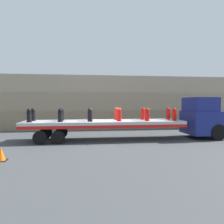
{
  "coord_description": "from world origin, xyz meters",
  "views": [
    {
      "loc": [
        -1.41,
        -15.08,
        2.63
      ],
      "look_at": [
        0.56,
        0.0,
        1.94
      ],
      "focal_mm": 35.0,
      "sensor_mm": 36.0,
      "label": 1
    }
  ],
  "objects_px": {
    "fire_hydrant_red_far_3": "(117,114)",
    "fire_hydrant_red_far_5": "(168,114)",
    "fire_hydrant_red_near_4": "(147,115)",
    "fire_hydrant_black_far_0": "(33,115)",
    "fire_hydrant_red_far_4": "(143,114)",
    "truck_cab": "(203,118)",
    "traffic_cone": "(1,154)",
    "fire_hydrant_black_near_0": "(29,116)",
    "fire_hydrant_black_near_1": "(60,115)",
    "fire_hydrant_red_near_5": "(174,115)",
    "flatbed_trailer": "(97,124)",
    "fire_hydrant_black_far_2": "(90,114)",
    "fire_hydrant_black_near_2": "(90,115)",
    "fire_hydrant_red_near_3": "(119,115)",
    "fire_hydrant_black_far_1": "(62,114)"
  },
  "relations": [
    {
      "from": "truck_cab",
      "to": "fire_hydrant_black_far_2",
      "type": "distance_m",
      "value": 8.38
    },
    {
      "from": "fire_hydrant_black_far_0",
      "to": "fire_hydrant_red_near_4",
      "type": "height_order",
      "value": "same"
    },
    {
      "from": "fire_hydrant_black_far_0",
      "to": "fire_hydrant_red_far_4",
      "type": "distance_m",
      "value": 7.81
    },
    {
      "from": "fire_hydrant_black_near_0",
      "to": "fire_hydrant_red_far_5",
      "type": "relative_size",
      "value": 1.0
    },
    {
      "from": "flatbed_trailer",
      "to": "fire_hydrant_red_far_5",
      "type": "height_order",
      "value": "fire_hydrant_red_far_5"
    },
    {
      "from": "fire_hydrant_red_far_3",
      "to": "fire_hydrant_red_far_5",
      "type": "xyz_separation_m",
      "value": [
        3.9,
        0.0,
        0.0
      ]
    },
    {
      "from": "fire_hydrant_red_far_5",
      "to": "traffic_cone",
      "type": "relative_size",
      "value": 1.38
    },
    {
      "from": "fire_hydrant_black_far_0",
      "to": "fire_hydrant_black_near_2",
      "type": "bearing_deg",
      "value": -15.84
    },
    {
      "from": "truck_cab",
      "to": "fire_hydrant_red_far_4",
      "type": "bearing_deg",
      "value": 172.91
    },
    {
      "from": "fire_hydrant_black_far_2",
      "to": "fire_hydrant_red_far_3",
      "type": "bearing_deg",
      "value": 0.0
    },
    {
      "from": "fire_hydrant_black_far_1",
      "to": "fire_hydrant_black_far_2",
      "type": "bearing_deg",
      "value": 0.0
    },
    {
      "from": "fire_hydrant_red_near_5",
      "to": "fire_hydrant_black_far_2",
      "type": "bearing_deg",
      "value": 169.29
    },
    {
      "from": "truck_cab",
      "to": "fire_hydrant_black_near_1",
      "type": "distance_m",
      "value": 10.32
    },
    {
      "from": "flatbed_trailer",
      "to": "fire_hydrant_black_far_1",
      "type": "height_order",
      "value": "fire_hydrant_black_far_1"
    },
    {
      "from": "fire_hydrant_black_far_1",
      "to": "traffic_cone",
      "type": "distance_m",
      "value": 5.99
    },
    {
      "from": "fire_hydrant_black_far_0",
      "to": "fire_hydrant_red_far_3",
      "type": "height_order",
      "value": "same"
    },
    {
      "from": "fire_hydrant_black_near_1",
      "to": "fire_hydrant_red_far_4",
      "type": "relative_size",
      "value": 1.0
    },
    {
      "from": "fire_hydrant_black_near_1",
      "to": "fire_hydrant_black_far_1",
      "type": "relative_size",
      "value": 1.0
    },
    {
      "from": "fire_hydrant_black_far_2",
      "to": "truck_cab",
      "type": "bearing_deg",
      "value": -3.79
    },
    {
      "from": "fire_hydrant_black_near_2",
      "to": "fire_hydrant_red_far_3",
      "type": "relative_size",
      "value": 1.0
    },
    {
      "from": "flatbed_trailer",
      "to": "fire_hydrant_red_near_3",
      "type": "bearing_deg",
      "value": -20.9
    },
    {
      "from": "flatbed_trailer",
      "to": "fire_hydrant_black_near_1",
      "type": "distance_m",
      "value": 2.6
    },
    {
      "from": "fire_hydrant_black_near_0",
      "to": "fire_hydrant_black_far_0",
      "type": "xyz_separation_m",
      "value": [
        0.0,
        1.11,
        0.0
      ]
    },
    {
      "from": "fire_hydrant_red_far_5",
      "to": "fire_hydrant_black_near_2",
      "type": "bearing_deg",
      "value": -169.29
    },
    {
      "from": "fire_hydrant_black_near_1",
      "to": "fire_hydrant_red_near_5",
      "type": "relative_size",
      "value": 1.0
    },
    {
      "from": "fire_hydrant_black_near_0",
      "to": "fire_hydrant_red_far_3",
      "type": "xyz_separation_m",
      "value": [
        5.85,
        1.11,
        0.0
      ]
    },
    {
      "from": "truck_cab",
      "to": "fire_hydrant_red_near_4",
      "type": "xyz_separation_m",
      "value": [
        -4.45,
        -0.55,
        0.3
      ]
    },
    {
      "from": "fire_hydrant_black_near_0",
      "to": "fire_hydrant_black_near_1",
      "type": "xyz_separation_m",
      "value": [
        1.95,
        0.0,
        0.0
      ]
    },
    {
      "from": "fire_hydrant_black_near_2",
      "to": "fire_hydrant_black_far_2",
      "type": "relative_size",
      "value": 1.0
    },
    {
      "from": "fire_hydrant_black_near_0",
      "to": "fire_hydrant_black_far_2",
      "type": "distance_m",
      "value": 4.06
    },
    {
      "from": "fire_hydrant_black_near_0",
      "to": "fire_hydrant_red_near_5",
      "type": "bearing_deg",
      "value": 0.0
    },
    {
      "from": "fire_hydrant_red_far_3",
      "to": "traffic_cone",
      "type": "relative_size",
      "value": 1.38
    },
    {
      "from": "flatbed_trailer",
      "to": "traffic_cone",
      "type": "bearing_deg",
      "value": -133.76
    },
    {
      "from": "fire_hydrant_black_far_1",
      "to": "fire_hydrant_red_near_4",
      "type": "xyz_separation_m",
      "value": [
        5.85,
        -1.11,
        0.0
      ]
    },
    {
      "from": "fire_hydrant_black_near_0",
      "to": "fire_hydrant_red_far_4",
      "type": "distance_m",
      "value": 7.88
    },
    {
      "from": "fire_hydrant_black_far_1",
      "to": "flatbed_trailer",
      "type": "bearing_deg",
      "value": -12.71
    },
    {
      "from": "fire_hydrant_black_far_0",
      "to": "fire_hydrant_red_far_3",
      "type": "distance_m",
      "value": 5.85
    },
    {
      "from": "fire_hydrant_black_far_0",
      "to": "fire_hydrant_red_far_4",
      "type": "xyz_separation_m",
      "value": [
        7.81,
        0.0,
        0.0
      ]
    },
    {
      "from": "truck_cab",
      "to": "fire_hydrant_black_far_1",
      "type": "bearing_deg",
      "value": 176.92
    },
    {
      "from": "fire_hydrant_black_near_1",
      "to": "traffic_cone",
      "type": "distance_m",
      "value": 5.02
    },
    {
      "from": "flatbed_trailer",
      "to": "fire_hydrant_red_near_3",
      "type": "distance_m",
      "value": 1.68
    },
    {
      "from": "flatbed_trailer",
      "to": "fire_hydrant_red_far_4",
      "type": "distance_m",
      "value": 3.5
    },
    {
      "from": "fire_hydrant_red_near_4",
      "to": "fire_hydrant_red_near_5",
      "type": "relative_size",
      "value": 1.0
    },
    {
      "from": "fire_hydrant_red_far_3",
      "to": "fire_hydrant_red_far_4",
      "type": "distance_m",
      "value": 1.95
    },
    {
      "from": "fire_hydrant_black_far_1",
      "to": "fire_hydrant_red_far_3",
      "type": "xyz_separation_m",
      "value": [
        3.9,
        0.0,
        0.0
      ]
    },
    {
      "from": "fire_hydrant_black_near_0",
      "to": "fire_hydrant_black_far_2",
      "type": "relative_size",
      "value": 1.0
    },
    {
      "from": "fire_hydrant_red_far_5",
      "to": "fire_hydrant_red_near_4",
      "type": "bearing_deg",
      "value": -150.43
    },
    {
      "from": "fire_hydrant_black_far_0",
      "to": "fire_hydrant_red_far_3",
      "type": "bearing_deg",
      "value": 0.0
    },
    {
      "from": "fire_hydrant_black_near_2",
      "to": "fire_hydrant_red_far_4",
      "type": "distance_m",
      "value": 4.06
    },
    {
      "from": "fire_hydrant_black_far_1",
      "to": "fire_hydrant_red_near_4",
      "type": "distance_m",
      "value": 5.96
    }
  ]
}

